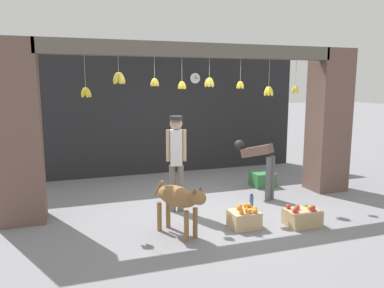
% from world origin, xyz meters
% --- Properties ---
extents(ground_plane, '(60.00, 60.00, 0.00)m').
position_xyz_m(ground_plane, '(0.00, 0.00, 0.00)').
color(ground_plane, gray).
extents(shop_back_wall, '(7.11, 0.12, 2.87)m').
position_xyz_m(shop_back_wall, '(0.00, 2.83, 1.44)').
color(shop_back_wall, '#232326').
rests_on(shop_back_wall, ground_plane).
extents(shop_pillar_left, '(0.70, 0.60, 2.87)m').
position_xyz_m(shop_pillar_left, '(-2.91, 0.30, 1.44)').
color(shop_pillar_left, brown).
rests_on(shop_pillar_left, ground_plane).
extents(shop_pillar_right, '(0.70, 0.60, 2.87)m').
position_xyz_m(shop_pillar_right, '(2.91, 0.30, 1.44)').
color(shop_pillar_right, brown).
rests_on(shop_pillar_right, ground_plane).
extents(storefront_awning, '(5.21, 0.26, 0.92)m').
position_xyz_m(storefront_awning, '(-0.01, 0.12, 2.70)').
color(storefront_awning, '#5B564C').
extents(dog, '(0.65, 1.01, 0.80)m').
position_xyz_m(dog, '(-0.69, -1.04, 0.55)').
color(dog, olive).
rests_on(dog, ground_plane).
extents(shopkeeper, '(0.33, 0.29, 1.66)m').
position_xyz_m(shopkeeper, '(-0.43, -0.03, 0.98)').
color(shopkeeper, '#6B665B').
rests_on(shopkeeper, ground_plane).
extents(worker_stooping, '(0.60, 0.75, 1.09)m').
position_xyz_m(worker_stooping, '(1.29, 0.21, 0.73)').
color(worker_stooping, '#56565B').
rests_on(worker_stooping, ground_plane).
extents(fruit_crate_oranges, '(0.44, 0.37, 0.33)m').
position_xyz_m(fruit_crate_oranges, '(0.35, -1.07, 0.14)').
color(fruit_crate_oranges, tan).
rests_on(fruit_crate_oranges, ground_plane).
extents(fruit_crate_apples, '(0.51, 0.39, 0.32)m').
position_xyz_m(fruit_crate_apples, '(1.24, -1.29, 0.13)').
color(fruit_crate_apples, tan).
rests_on(fruit_crate_apples, ground_plane).
extents(produce_box_green, '(0.47, 0.41, 0.30)m').
position_xyz_m(produce_box_green, '(1.77, 0.91, 0.15)').
color(produce_box_green, '#387A42').
rests_on(produce_box_green, ground_plane).
extents(water_bottle, '(0.07, 0.07, 0.29)m').
position_xyz_m(water_bottle, '(0.82, -0.41, 0.14)').
color(water_bottle, '#2D60AD').
rests_on(water_bottle, ground_plane).
extents(wall_clock, '(0.27, 0.03, 0.27)m').
position_xyz_m(wall_clock, '(0.87, 2.76, 2.32)').
color(wall_clock, black).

